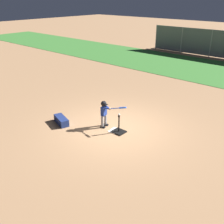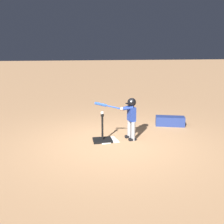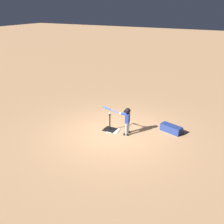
{
  "view_description": "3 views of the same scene",
  "coord_description": "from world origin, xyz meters",
  "px_view_note": "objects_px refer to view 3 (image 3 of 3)",
  "views": [
    {
      "loc": [
        5.78,
        -6.76,
        4.68
      ],
      "look_at": [
        -0.25,
        0.0,
        0.61
      ],
      "focal_mm": 42.0,
      "sensor_mm": 36.0,
      "label": 1
    },
    {
      "loc": [
        1.08,
        5.92,
        2.24
      ],
      "look_at": [
        -0.02,
        -0.39,
        0.68
      ],
      "focal_mm": 42.0,
      "sensor_mm": 36.0,
      "label": 2
    },
    {
      "loc": [
        -4.19,
        7.87,
        4.6
      ],
      "look_at": [
        0.07,
        -0.01,
        0.87
      ],
      "focal_mm": 42.0,
      "sensor_mm": 36.0,
      "label": 3
    }
  ],
  "objects_px": {
    "baseball": "(110,113)",
    "batter_child": "(126,118)",
    "equipment_bag": "(171,129)",
    "batting_tee": "(110,128)"
  },
  "relations": [
    {
      "from": "batting_tee",
      "to": "equipment_bag",
      "type": "height_order",
      "value": "batting_tee"
    },
    {
      "from": "batting_tee",
      "to": "batter_child",
      "type": "xyz_separation_m",
      "value": [
        -0.69,
        -0.01,
        0.58
      ]
    },
    {
      "from": "equipment_bag",
      "to": "batting_tee",
      "type": "bearing_deg",
      "value": 41.62
    },
    {
      "from": "baseball",
      "to": "batter_child",
      "type": "bearing_deg",
      "value": -178.86
    },
    {
      "from": "batting_tee",
      "to": "equipment_bag",
      "type": "bearing_deg",
      "value": -155.77
    },
    {
      "from": "batter_child",
      "to": "equipment_bag",
      "type": "distance_m",
      "value": 1.83
    },
    {
      "from": "batter_child",
      "to": "batting_tee",
      "type": "bearing_deg",
      "value": 1.14
    },
    {
      "from": "batting_tee",
      "to": "baseball",
      "type": "bearing_deg",
      "value": 90.0
    },
    {
      "from": "baseball",
      "to": "equipment_bag",
      "type": "distance_m",
      "value": 2.44
    },
    {
      "from": "batter_child",
      "to": "baseball",
      "type": "bearing_deg",
      "value": 1.14
    }
  ]
}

